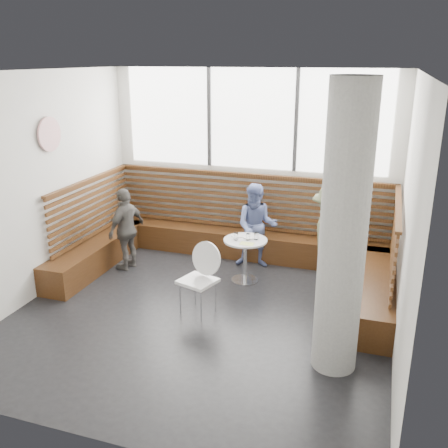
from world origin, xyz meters
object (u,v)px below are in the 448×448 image
(adult_man, at_px, (332,240))
(child_back, at_px, (257,226))
(child_left, at_px, (126,229))
(cafe_table, at_px, (245,251))
(concrete_column, at_px, (343,233))
(cafe_chair, at_px, (200,272))

(adult_man, distance_m, child_back, 1.46)
(adult_man, bearing_deg, child_left, 71.58)
(child_left, bearing_deg, adult_man, 103.02)
(cafe_table, height_order, child_back, child_back)
(adult_man, relative_size, child_left, 1.23)
(concrete_column, bearing_deg, child_left, 153.99)
(concrete_column, distance_m, child_left, 4.09)
(concrete_column, xyz_separation_m, cafe_table, (-1.59, 1.86, -1.10))
(child_back, distance_m, child_left, 2.14)
(cafe_table, bearing_deg, concrete_column, -49.46)
(cafe_chair, height_order, child_back, child_back)
(concrete_column, distance_m, cafe_chair, 2.28)
(cafe_table, distance_m, adult_man, 1.35)
(cafe_table, bearing_deg, adult_man, -1.26)
(concrete_column, distance_m, adult_man, 2.00)
(cafe_chair, height_order, child_left, child_left)
(child_back, xyz_separation_m, child_left, (-2.01, -0.74, -0.02))
(cafe_chair, xyz_separation_m, adult_man, (1.62, 1.11, 0.26))
(cafe_table, height_order, cafe_chair, cafe_chair)
(child_back, height_order, child_left, child_back)
(child_left, bearing_deg, cafe_table, 104.73)
(cafe_table, relative_size, child_left, 0.51)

